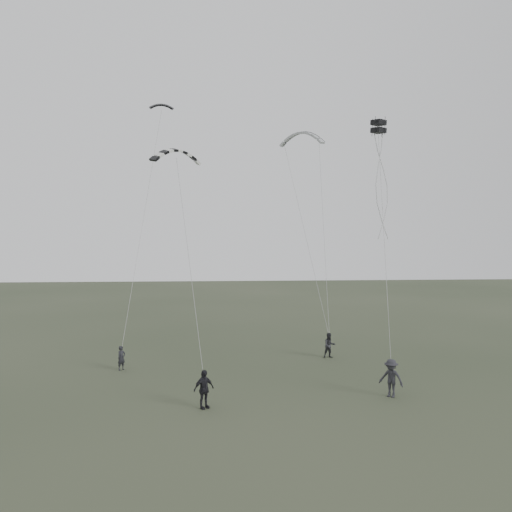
{
  "coord_description": "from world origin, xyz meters",
  "views": [
    {
      "loc": [
        -0.74,
        -26.17,
        8.17
      ],
      "look_at": [
        1.57,
        5.13,
        7.08
      ],
      "focal_mm": 35.0,
      "sensor_mm": 36.0,
      "label": 1
    }
  ],
  "objects": [
    {
      "name": "flyer_right",
      "position": [
        6.78,
        7.29,
        0.85
      ],
      "size": [
        0.91,
        0.76,
        1.71
      ],
      "primitive_type": "imported",
      "rotation": [
        0.0,
        0.0,
        0.14
      ],
      "color": "#232327",
      "rests_on": "ground"
    },
    {
      "name": "kite_pale_large",
      "position": [
        6.03,
        14.74,
        16.87
      ],
      "size": [
        3.82,
        2.71,
        1.68
      ],
      "primitive_type": null,
      "rotation": [
        0.18,
        0.0,
        -0.48
      ],
      "color": "#9FA1A4",
      "rests_on": "flyer_right"
    },
    {
      "name": "flyer_center",
      "position": [
        -1.5,
        -2.33,
        0.93
      ],
      "size": [
        1.16,
        0.99,
        1.87
      ],
      "primitive_type": "imported",
      "rotation": [
        0.0,
        0.0,
        0.59
      ],
      "color": "black",
      "rests_on": "ground"
    },
    {
      "name": "flyer_left",
      "position": [
        -6.83,
        5.08,
        0.75
      ],
      "size": [
        0.63,
        0.65,
        1.5
      ],
      "primitive_type": "imported",
      "rotation": [
        0.0,
        0.0,
        0.83
      ],
      "color": "black",
      "rests_on": "ground"
    },
    {
      "name": "flyer_far",
      "position": [
        8.09,
        -1.29,
        0.98
      ],
      "size": [
        1.44,
        1.37,
        1.96
      ],
      "primitive_type": "imported",
      "rotation": [
        0.0,
        0.0,
        -0.7
      ],
      "color": "#242429",
      "rests_on": "ground"
    },
    {
      "name": "ground",
      "position": [
        0.0,
        0.0,
        0.0
      ],
      "size": [
        140.0,
        140.0,
        0.0
      ],
      "primitive_type": "plane",
      "color": "#2D3723",
      "rests_on": "ground"
    },
    {
      "name": "kite_dark_small",
      "position": [
        -4.91,
        10.82,
        17.9
      ],
      "size": [
        1.76,
        0.88,
        0.7
      ],
      "primitive_type": null,
      "rotation": [
        0.41,
        0.0,
        0.12
      ],
      "color": "black",
      "rests_on": "flyer_left"
    },
    {
      "name": "kite_box",
      "position": [
        8.26,
        1.63,
        14.51
      ],
      "size": [
        0.92,
        0.93,
        0.76
      ],
      "primitive_type": null,
      "rotation": [
        0.06,
        0.0,
        0.56
      ],
      "color": "black",
      "rests_on": "flyer_far"
    },
    {
      "name": "kite_striped",
      "position": [
        -3.37,
        5.09,
        13.63
      ],
      "size": [
        3.29,
        2.34,
        1.38
      ],
      "primitive_type": null,
      "rotation": [
        0.25,
        0.0,
        0.46
      ],
      "color": "black",
      "rests_on": "flyer_center"
    }
  ]
}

